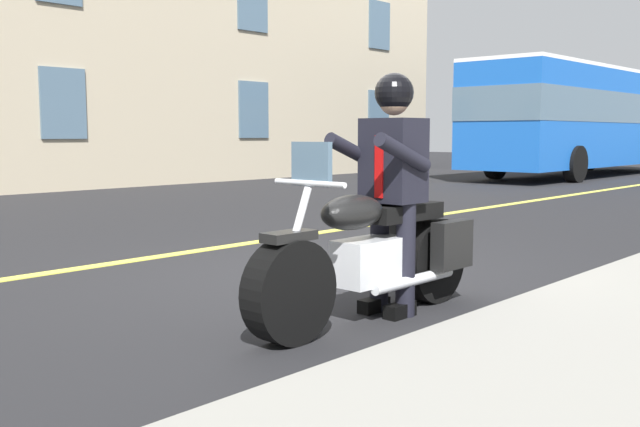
# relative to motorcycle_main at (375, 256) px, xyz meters

# --- Properties ---
(ground_plane) EXTENTS (80.00, 80.00, 0.00)m
(ground_plane) POSITION_rel_motorcycle_main_xyz_m (-0.81, -1.28, -0.45)
(ground_plane) COLOR black
(lane_center_stripe) EXTENTS (60.00, 0.16, 0.01)m
(lane_center_stripe) POSITION_rel_motorcycle_main_xyz_m (-0.81, -3.28, -0.45)
(lane_center_stripe) COLOR #E5DB4C
(lane_center_stripe) RESTS_ON ground_plane
(motorcycle_main) EXTENTS (2.21, 0.60, 1.26)m
(motorcycle_main) POSITION_rel_motorcycle_main_xyz_m (0.00, 0.00, 0.00)
(motorcycle_main) COLOR black
(motorcycle_main) RESTS_ON ground_plane
(rider_main) EXTENTS (0.62, 0.55, 1.74)m
(rider_main) POSITION_rel_motorcycle_main_xyz_m (-0.19, -0.00, 0.58)
(rider_main) COLOR black
(rider_main) RESTS_ON ground_plane
(bus_near) EXTENTS (11.05, 2.70, 3.30)m
(bus_near) POSITION_rel_motorcycle_main_xyz_m (-18.21, -6.12, 1.42)
(bus_near) COLOR blue
(bus_near) RESTS_ON ground_plane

